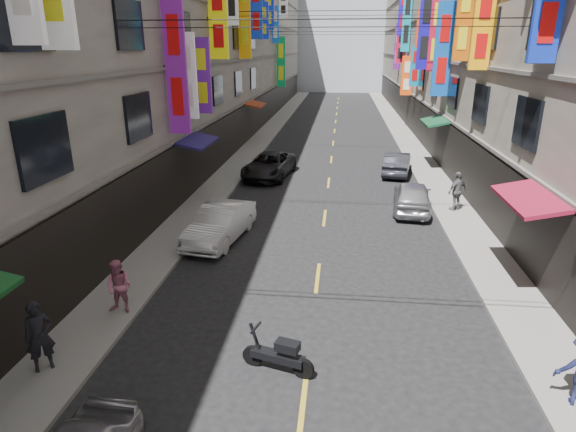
% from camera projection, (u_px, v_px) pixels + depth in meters
% --- Properties ---
extents(sidewalk_left, '(2.00, 90.00, 0.12)m').
position_uv_depth(sidewalk_left, '(259.00, 141.00, 39.12)').
color(sidewalk_left, slate).
rests_on(sidewalk_left, ground).
extents(sidewalk_right, '(2.00, 90.00, 0.12)m').
position_uv_depth(sidewalk_right, '(410.00, 144.00, 37.88)').
color(sidewalk_right, slate).
rests_on(sidewalk_right, ground).
extents(building_row_left, '(10.14, 90.00, 19.00)m').
position_uv_depth(building_row_left, '(179.00, 16.00, 36.62)').
color(building_row_left, gray).
rests_on(building_row_left, ground).
extents(building_row_right, '(10.14, 90.00, 19.00)m').
position_uv_depth(building_row_right, '(507.00, 14.00, 34.13)').
color(building_row_right, '#A69C8B').
rests_on(building_row_right, ground).
extents(haze_block, '(18.00, 8.00, 22.00)m').
position_uv_depth(haze_block, '(342.00, 24.00, 81.76)').
color(haze_block, '#A7AFBB').
rests_on(haze_block, ground).
extents(shop_signage, '(14.00, 55.00, 12.25)m').
position_uv_depth(shop_signage, '(335.00, 15.00, 29.06)').
color(shop_signage, '#180EA9').
rests_on(shop_signage, ground).
extents(street_awnings, '(13.99, 35.20, 0.41)m').
position_uv_depth(street_awnings, '(301.00, 143.00, 22.65)').
color(street_awnings, '#134A1E').
rests_on(street_awnings, ground).
extents(overhead_cables, '(14.00, 38.04, 1.24)m').
position_uv_depth(overhead_cables, '(333.00, 15.00, 24.35)').
color(overhead_cables, black).
rests_on(overhead_cables, ground).
extents(lane_markings, '(0.12, 80.20, 0.01)m').
position_uv_depth(lane_markings, '(332.00, 151.00, 35.71)').
color(lane_markings, gold).
rests_on(lane_markings, ground).
extents(scooter_crossing, '(1.76, 0.72, 1.14)m').
position_uv_depth(scooter_crossing, '(279.00, 355.00, 11.25)').
color(scooter_crossing, black).
rests_on(scooter_crossing, ground).
extents(scooter_far_right, '(0.79, 1.74, 1.14)m').
position_uv_depth(scooter_far_right, '(410.00, 197.00, 23.14)').
color(scooter_far_right, black).
rests_on(scooter_far_right, ground).
extents(car_left_mid, '(2.18, 4.56, 1.44)m').
position_uv_depth(car_left_mid, '(220.00, 223.00, 18.89)').
color(car_left_mid, silver).
rests_on(car_left_mid, ground).
extents(car_left_far, '(2.94, 5.30, 1.40)m').
position_uv_depth(car_left_far, '(269.00, 165.00, 28.25)').
color(car_left_far, black).
rests_on(car_left_far, ground).
extents(car_right_mid, '(2.13, 4.35, 1.43)m').
position_uv_depth(car_right_mid, '(412.00, 196.00, 22.34)').
color(car_right_mid, silver).
rests_on(car_right_mid, ground).
extents(car_right_far, '(2.10, 4.30, 1.36)m').
position_uv_depth(car_right_far, '(397.00, 163.00, 28.82)').
color(car_right_far, '#282930').
rests_on(car_right_far, ground).
extents(pedestrian_lnear, '(0.86, 0.85, 1.74)m').
position_uv_depth(pedestrian_lnear, '(39.00, 336.00, 11.03)').
color(pedestrian_lnear, black).
rests_on(pedestrian_lnear, sidewalk_left).
extents(pedestrian_lfar, '(0.81, 0.59, 1.58)m').
position_uv_depth(pedestrian_lfar, '(119.00, 287.00, 13.49)').
color(pedestrian_lfar, '#C26686').
rests_on(pedestrian_lfar, sidewalk_left).
extents(pedestrian_rfar, '(1.22, 1.12, 1.82)m').
position_uv_depth(pedestrian_rfar, '(457.00, 191.00, 22.01)').
color(pedestrian_rfar, '#5B5B5E').
rests_on(pedestrian_rfar, sidewalk_right).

